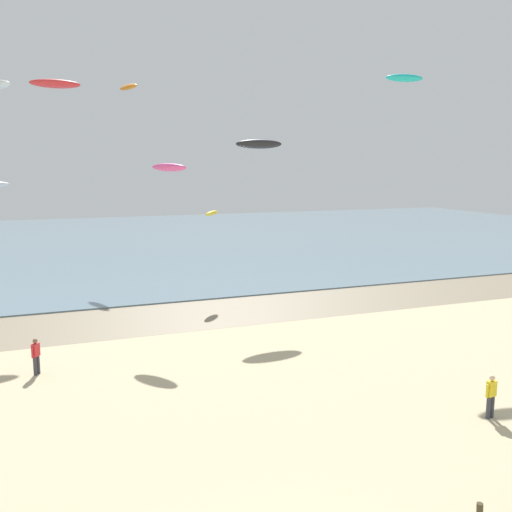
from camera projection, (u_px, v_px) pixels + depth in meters
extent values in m
cube|color=#84755B|center=(138.00, 320.00, 35.37)|extent=(120.00, 7.26, 0.01)
cube|color=slate|center=(88.00, 242.00, 71.02)|extent=(160.00, 70.00, 0.10)
cylinder|color=#383842|center=(35.00, 366.00, 25.95)|extent=(0.16, 0.16, 0.88)
cylinder|color=#383842|center=(38.00, 364.00, 26.16)|extent=(0.16, 0.16, 0.88)
cube|color=red|center=(36.00, 350.00, 25.94)|extent=(0.39, 0.42, 0.60)
sphere|color=brown|center=(35.00, 341.00, 25.88)|extent=(0.22, 0.22, 0.22)
cylinder|color=red|center=(32.00, 352.00, 25.72)|extent=(0.09, 0.09, 0.52)
cylinder|color=red|center=(39.00, 349.00, 26.18)|extent=(0.09, 0.09, 0.52)
cylinder|color=#383842|center=(492.00, 406.00, 21.60)|extent=(0.16, 0.16, 0.88)
cylinder|color=#383842|center=(488.00, 408.00, 21.49)|extent=(0.16, 0.16, 0.88)
cube|color=yellow|center=(491.00, 388.00, 21.43)|extent=(0.39, 0.28, 0.60)
sphere|color=beige|center=(492.00, 378.00, 21.36)|extent=(0.22, 0.22, 0.22)
cylinder|color=yellow|center=(495.00, 388.00, 21.55)|extent=(0.09, 0.09, 0.52)
cylinder|color=yellow|center=(487.00, 391.00, 21.31)|extent=(0.09, 0.09, 0.52)
ellipsoid|color=#19B2B7|center=(404.00, 78.00, 33.71)|extent=(2.51, 1.05, 0.54)
ellipsoid|color=red|center=(55.00, 84.00, 37.05)|extent=(3.30, 1.34, 0.70)
ellipsoid|color=yellow|center=(212.00, 213.00, 40.67)|extent=(1.72, 1.94, 0.52)
ellipsoid|color=#E54C99|center=(169.00, 167.00, 32.81)|extent=(2.22, 2.60, 0.66)
ellipsoid|color=orange|center=(128.00, 87.00, 51.95)|extent=(1.94, 2.94, 0.81)
ellipsoid|color=black|center=(259.00, 144.00, 37.30)|extent=(3.48, 1.53, 0.82)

